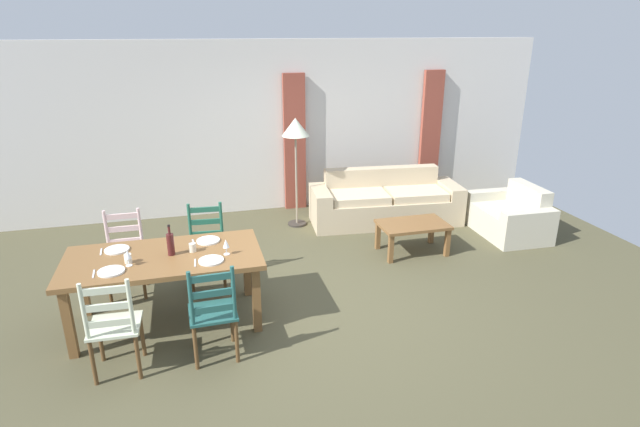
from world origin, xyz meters
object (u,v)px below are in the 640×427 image
at_px(dining_chair_far_left, 125,253).
at_px(couch, 384,203).
at_px(coffee_cup_primary, 193,247).
at_px(coffee_table, 413,228).
at_px(dining_table, 164,264).
at_px(dining_chair_near_left, 114,326).
at_px(dining_chair_far_right, 207,246).
at_px(armchair_upholstered, 512,217).
at_px(wine_glass_near_left, 128,255).
at_px(wine_bottle, 171,244).
at_px(standing_lamp, 296,134).
at_px(coffee_cup_secondary, 128,258).
at_px(wine_glass_near_right, 226,244).
at_px(dining_chair_near_right, 213,312).

distance_m(dining_chair_far_left, couch, 3.92).
relative_size(coffee_cup_primary, coffee_table, 0.10).
bearing_deg(dining_table, coffee_table, 17.05).
bearing_deg(dining_chair_near_left, dining_chair_far_right, 60.53).
xyz_separation_m(couch, armchair_upholstered, (1.61, -0.97, -0.04)).
bearing_deg(wine_glass_near_left, dining_chair_near_left, -100.66).
relative_size(dining_table, wine_bottle, 6.01).
bearing_deg(standing_lamp, couch, -7.76).
height_order(dining_chair_near_left, wine_glass_near_left, dining_chair_near_left).
bearing_deg(wine_bottle, dining_chair_far_left, 124.16).
xyz_separation_m(wine_bottle, couch, (3.13, 2.17, -0.58)).
xyz_separation_m(dining_table, armchair_upholstered, (4.83, 1.21, -0.41)).
height_order(coffee_cup_secondary, standing_lamp, standing_lamp).
relative_size(wine_bottle, coffee_table, 0.35).
bearing_deg(standing_lamp, wine_glass_near_right, -116.66).
bearing_deg(standing_lamp, dining_chair_near_right, -114.96).
bearing_deg(standing_lamp, coffee_cup_primary, -123.95).
xyz_separation_m(dining_chair_far_right, wine_glass_near_right, (0.16, -0.91, 0.38)).
bearing_deg(couch, dining_chair_near_right, -133.86).
relative_size(dining_table, armchair_upholstered, 1.61).
height_order(coffee_cup_primary, coffee_table, coffee_cup_primary).
relative_size(dining_chair_far_left, couch, 0.41).
bearing_deg(coffee_table, dining_chair_far_left, -177.32).
xyz_separation_m(dining_chair_near_right, dining_chair_far_right, (0.03, 1.51, 0.00)).
height_order(wine_glass_near_left, wine_glass_near_right, same).
xyz_separation_m(dining_chair_far_right, wine_bottle, (-0.36, -0.77, 0.39)).
height_order(dining_chair_near_left, wine_bottle, wine_bottle).
height_order(dining_chair_near_right, wine_bottle, wine_bottle).
distance_m(dining_chair_near_right, dining_chair_far_left, 1.76).
bearing_deg(coffee_table, coffee_cup_secondary, -163.20).
relative_size(dining_chair_far_left, coffee_cup_secondary, 10.67).
distance_m(dining_chair_far_left, wine_bottle, 1.03).
bearing_deg(standing_lamp, coffee_cup_secondary, -131.66).
bearing_deg(coffee_cup_primary, dining_chair_far_left, 134.05).
distance_m(wine_bottle, wine_glass_near_right, 0.54).
bearing_deg(dining_chair_near_right, armchair_upholstered, 23.79).
distance_m(coffee_cup_secondary, standing_lamp, 3.32).
bearing_deg(dining_chair_near_right, coffee_table, 32.00).
height_order(dining_chair_near_right, armchair_upholstered, dining_chair_near_right).
height_order(dining_table, couch, couch).
distance_m(dining_chair_near_left, armchair_upholstered, 5.60).
xyz_separation_m(dining_chair_near_left, coffee_table, (3.54, 1.70, -0.12)).
distance_m(dining_chair_far_right, wine_glass_near_right, 1.00).
distance_m(dining_chair_near_right, dining_chair_far_right, 1.51).
relative_size(dining_chair_far_left, standing_lamp, 0.59).
bearing_deg(wine_glass_near_left, wine_bottle, 21.75).
bearing_deg(couch, armchair_upholstered, -30.97).
distance_m(wine_glass_near_left, coffee_cup_secondary, 0.10).
bearing_deg(dining_chair_near_left, wine_glass_near_left, 79.34).
bearing_deg(coffee_table, wine_glass_near_left, -162.09).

